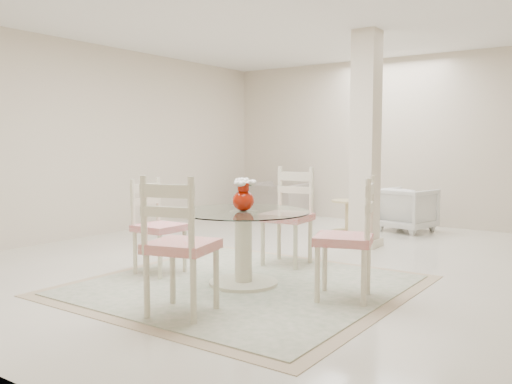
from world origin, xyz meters
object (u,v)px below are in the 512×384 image
Objects in this scene: red_vase at (243,195)px; dining_chair_south at (177,236)px; column at (366,140)px; dining_table at (243,248)px; dining_chair_north at (290,208)px; recliner_taupe at (277,201)px; dining_chair_east at (353,229)px; side_table at (347,218)px; dining_chair_west at (155,219)px; armchair_white at (407,209)px.

dining_chair_south is at bearing -82.30° from red_vase.
column is 2.25× the size of dining_table.
red_vase is at bearing -18.43° from dining_table.
recliner_taupe is at bearing 119.10° from dining_chair_north.
dining_chair_north reaches higher than dining_chair_east.
dining_chair_south is at bearing -81.19° from side_table.
recliner_taupe is at bearing 16.69° from dining_chair_west.
dining_chair_west reaches higher than dining_table.
column is 1.81m from armchair_white.
dining_table is 1.26× the size of recliner_taupe.
column is at bearing 101.29° from armchair_white.
dining_chair_north is (-0.13, 1.02, 0.26)m from dining_table.
side_table is (-0.66, -0.67, -0.10)m from armchair_white.
dining_chair_south is (0.14, -1.02, -0.22)m from red_vase.
dining_chair_north is 3.67m from recliner_taupe.
dining_chair_east reaches higher than dining_chair_west.
dining_chair_east is 2.04m from dining_chair_west.
dining_chair_north is at bearing -98.99° from column.
dining_chair_south reaches higher than armchair_white.
column reaches higher than dining_chair_north.
dining_chair_west is at bearing 86.74° from armchair_white.
armchair_white is at bearing 88.91° from column.
dining_chair_north is 2.05m from dining_chair_south.
armchair_white is at bearing 88.13° from dining_table.
side_table is at bearing 99.14° from dining_table.
dining_chair_east reaches higher than armchair_white.
column reaches higher than red_vase.
dining_chair_north is 0.98× the size of dining_chair_south.
dining_chair_east reaches higher than side_table.
dining_chair_east reaches higher than red_vase.
armchair_white is at bearing -15.24° from dining_chair_west.
dining_chair_east is at bearing 115.46° from armchair_white.
column is 9.00× the size of red_vase.
dining_chair_east is (0.91, -2.31, -0.75)m from column.
dining_chair_west reaches higher than red_vase.
column is 1.53m from side_table.
dining_chair_south reaches higher than red_vase.
side_table is (-0.40, 2.26, -0.38)m from dining_chair_north.
column is at bearing 87.66° from dining_table.
red_vase is (0.00, -0.00, 0.49)m from dining_table.
dining_chair_south is (0.04, -3.47, -0.73)m from column.
dining_chair_south is at bearing -55.46° from dining_chair_east.
dining_chair_west is 0.89× the size of dining_chair_south.
column is 2.51m from red_vase.
dining_chair_south is at bearing -88.37° from dining_chair_north.
dining_chair_east is at bearing -68.45° from column.
side_table is at bearing 127.16° from column.
dining_chair_south is (-0.87, -1.16, 0.02)m from dining_chair_east.
dining_chair_east is 3.52m from side_table.
side_table is at bearing -172.30° from dining_chair_east.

